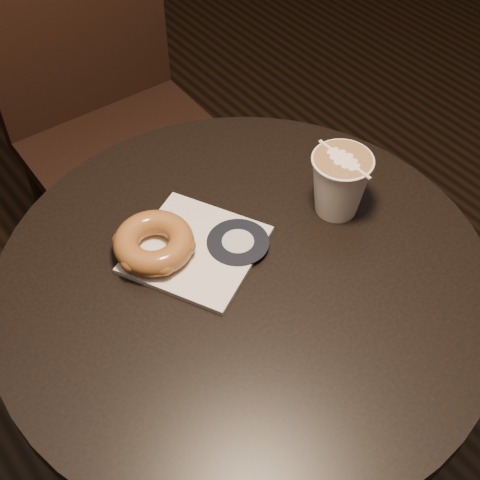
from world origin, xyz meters
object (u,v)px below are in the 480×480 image
at_px(latte_cup, 339,184).
at_px(pastry_bag, 196,249).
at_px(chair, 104,91).
at_px(cafe_table, 244,352).
at_px(doughnut, 154,243).

bearing_deg(latte_cup, pastry_bag, 164.25).
bearing_deg(latte_cup, chair, 92.78).
relative_size(cafe_table, pastry_bag, 4.43).
height_order(doughnut, latte_cup, latte_cup).
relative_size(chair, latte_cup, 10.64).
relative_size(pastry_bag, doughnut, 1.48).
bearing_deg(doughnut, latte_cup, -18.93).
bearing_deg(pastry_bag, latte_cup, -42.19).
height_order(chair, latte_cup, chair).
relative_size(cafe_table, latte_cup, 7.51).
bearing_deg(chair, doughnut, -109.11).
bearing_deg(doughnut, chair, 68.40).
relative_size(doughnut, latte_cup, 1.14).
bearing_deg(pastry_bag, chair, 47.00).
height_order(pastry_bag, doughnut, doughnut).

